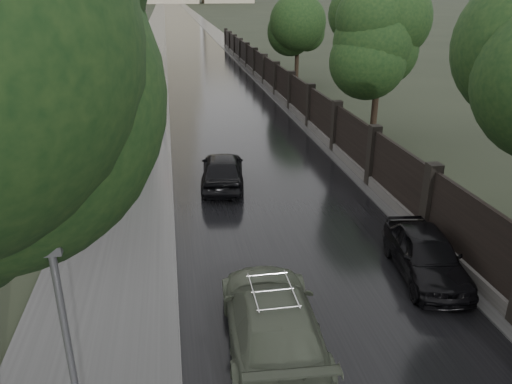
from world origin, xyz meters
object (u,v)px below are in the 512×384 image
at_px(tree_right_b, 380,50).
at_px(car_right_near, 426,254).
at_px(hatchback_left, 222,169).
at_px(tree_left_far, 100,35).
at_px(tree_right_c, 298,26).
at_px(traffic_light, 162,94).
at_px(volga_sedan, 272,320).

distance_m(tree_right_b, car_right_near, 15.50).
height_order(hatchback_left, car_right_near, hatchback_left).
bearing_deg(hatchback_left, tree_left_far, -59.25).
distance_m(tree_right_c, car_right_near, 32.86).
relative_size(hatchback_left, car_right_near, 1.06).
relative_size(tree_right_b, traffic_light, 1.75).
distance_m(volga_sedan, car_right_near, 5.70).
xyz_separation_m(tree_left_far, tree_right_b, (15.50, -8.00, -0.29)).
bearing_deg(hatchback_left, tree_right_b, -140.70).
distance_m(tree_right_b, volga_sedan, 19.60).
bearing_deg(tree_left_far, volga_sedan, -75.93).
bearing_deg(traffic_light, tree_right_c, 51.82).
xyz_separation_m(traffic_light, hatchback_left, (2.50, -8.93, -1.64)).
bearing_deg(tree_right_c, traffic_light, -128.18).
height_order(traffic_light, car_right_near, traffic_light).
height_order(tree_left_far, hatchback_left, tree_left_far).
distance_m(volga_sedan, hatchback_left, 10.81).
height_order(volga_sedan, car_right_near, volga_sedan).
bearing_deg(volga_sedan, traffic_light, -79.62).
distance_m(hatchback_left, car_right_near, 9.85).
height_order(tree_right_c, traffic_light, tree_right_c).
height_order(tree_right_b, tree_right_c, same).
bearing_deg(tree_left_far, tree_right_c, 32.83).
xyz_separation_m(tree_right_c, hatchback_left, (-9.30, -23.93, -4.19)).
height_order(tree_right_b, volga_sedan, tree_right_b).
height_order(tree_right_c, volga_sedan, tree_right_c).
relative_size(tree_left_far, traffic_light, 1.85).
bearing_deg(volga_sedan, tree_right_c, -101.82).
distance_m(tree_left_far, traffic_light, 6.84).
relative_size(tree_right_c, car_right_near, 1.66).
height_order(tree_right_c, hatchback_left, tree_right_c).
xyz_separation_m(tree_left_far, traffic_light, (3.70, -5.01, -2.84)).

